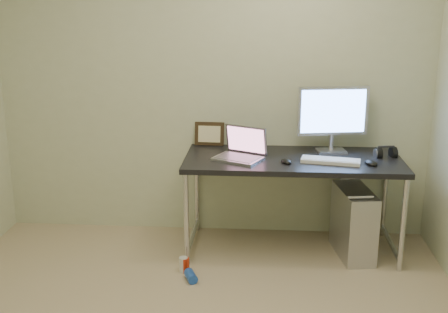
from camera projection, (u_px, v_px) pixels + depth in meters
wall_back at (212, 84)px, 4.50m from camera, size 3.50×0.02×2.50m
desk at (293, 167)px, 4.27m from camera, size 1.64×0.72×0.75m
tower_computer at (353, 222)px, 4.28m from camera, size 0.30×0.54×0.56m
cable_a at (341, 189)px, 4.61m from camera, size 0.01×0.16×0.69m
cable_b at (353, 193)px, 4.59m from camera, size 0.02×0.11×0.71m
can_red at (185, 265)px, 4.06m from camera, size 0.07×0.07×0.11m
can_white at (184, 265)px, 4.06m from camera, size 0.07×0.07×0.11m
can_blue at (191, 276)px, 3.94m from camera, size 0.11×0.14×0.07m
laptop at (241, 151)px, 4.22m from camera, size 0.43×0.40×0.24m
monitor at (333, 114)px, 4.33m from camera, size 0.55×0.19×0.52m
keyboard at (331, 161)px, 4.13m from camera, size 0.45×0.22×0.03m
mouse_right at (371, 162)px, 4.07m from camera, size 0.11×0.14×0.04m
mouse_left at (286, 160)px, 4.11m from camera, size 0.10×0.13×0.04m
headphones at (386, 153)px, 4.27m from camera, size 0.17×0.10×0.11m
picture_frame at (209, 134)px, 4.59m from camera, size 0.24×0.08×0.19m
webcam at (238, 138)px, 4.49m from camera, size 0.04×0.03×0.11m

